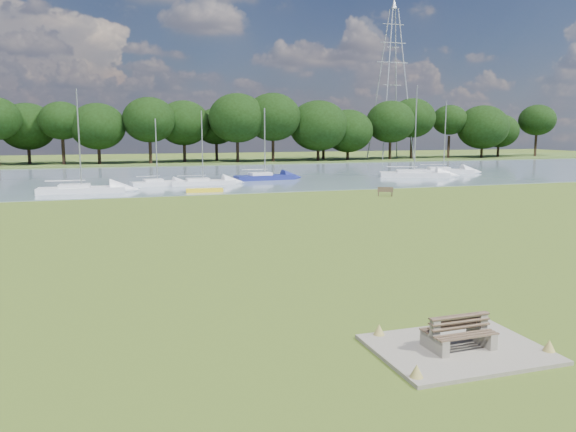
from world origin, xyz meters
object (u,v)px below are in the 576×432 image
object	(u,v)px
sailboat_3	(81,188)
pylon	(393,61)
kayak	(205,190)
sailboat_2	(157,182)
sailboat_7	(202,181)
riverbank_bench	(385,192)
bench_pair	(459,333)
sailboat_4	(413,173)
sailboat_1	(264,176)
sailboat_5	(443,170)

from	to	relation	value
sailboat_3	pylon	bearing A→B (deg)	41.88
kayak	sailboat_3	world-z (taller)	sailboat_3
sailboat_2	sailboat_7	bearing A→B (deg)	-14.42
sailboat_3	sailboat_7	world-z (taller)	sailboat_3
riverbank_bench	sailboat_2	distance (m)	22.75
kayak	sailboat_2	size ratio (longest dim) A/B	0.50
bench_pair	sailboat_4	distance (m)	53.58
riverbank_bench	pylon	size ratio (longest dim) A/B	0.05
sailboat_1	sailboat_2	xyz separation A→B (m)	(-11.88, -3.16, -0.07)
riverbank_bench	sailboat_4	world-z (taller)	sailboat_4
pylon	sailboat_5	size ratio (longest dim) A/B	3.17
sailboat_4	sailboat_5	bearing A→B (deg)	51.11
sailboat_1	sailboat_3	xyz separation A→B (m)	(-18.78, -7.42, -0.03)
bench_pair	sailboat_5	size ratio (longest dim) A/B	0.19
sailboat_1	sailboat_7	world-z (taller)	sailboat_1
riverbank_bench	sailboat_1	xyz separation A→B (m)	(-5.68, 17.62, 0.13)
pylon	sailboat_4	xyz separation A→B (m)	(-16.70, -37.17, -17.60)
riverbank_bench	sailboat_4	bearing A→B (deg)	76.30
kayak	sailboat_4	bearing A→B (deg)	22.56
riverbank_bench	sailboat_7	size ratio (longest dim) A/B	0.18
pylon	bench_pair	bearing A→B (deg)	-116.96
sailboat_2	kayak	bearing A→B (deg)	-74.07
pylon	sailboat_4	bearing A→B (deg)	-114.19
riverbank_bench	sailboat_4	size ratio (longest dim) A/B	0.13
bench_pair	pylon	world-z (taller)	pylon
sailboat_2	pylon	bearing A→B (deg)	29.11
sailboat_3	sailboat_1	bearing A→B (deg)	24.41
bench_pair	sailboat_7	size ratio (longest dim) A/B	0.23
kayak	sailboat_5	xyz separation A→B (m)	(32.33, 12.18, 0.32)
riverbank_bench	kayak	size ratio (longest dim) A/B	0.41
riverbank_bench	sailboat_5	world-z (taller)	sailboat_5
sailboat_3	sailboat_4	xyz separation A→B (m)	(36.61, 6.05, 0.05)
bench_pair	riverbank_bench	bearing A→B (deg)	64.14
sailboat_1	pylon	bearing A→B (deg)	39.51
sailboat_3	sailboat_5	size ratio (longest dim) A/B	0.98
sailboat_4	sailboat_7	distance (m)	25.34
riverbank_bench	kayak	world-z (taller)	riverbank_bench
bench_pair	sailboat_5	distance (m)	59.64
bench_pair	pylon	size ratio (longest dim) A/B	0.06
sailboat_2	sailboat_7	size ratio (longest dim) A/B	0.89
sailboat_1	sailboat_7	bearing A→B (deg)	-161.71
riverbank_bench	sailboat_4	xyz separation A→B (m)	(12.15, 16.25, 0.15)
sailboat_2	sailboat_5	size ratio (longest dim) A/B	0.72
bench_pair	kayak	bearing A→B (deg)	88.73
pylon	sailboat_7	size ratio (longest dim) A/B	3.93
kayak	sailboat_7	world-z (taller)	sailboat_7
sailboat_4	bench_pair	bearing A→B (deg)	-96.36
kayak	sailboat_1	distance (m)	13.17
kayak	pylon	bearing A→B (deg)	50.94
kayak	sailboat_7	distance (m)	6.83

